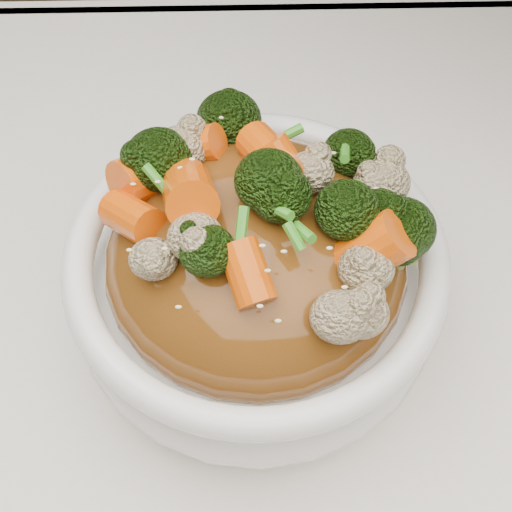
{
  "coord_description": "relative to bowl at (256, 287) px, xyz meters",
  "views": [
    {
      "loc": [
        0.05,
        -0.21,
        1.2
      ],
      "look_at": [
        0.06,
        0.04,
        0.83
      ],
      "focal_mm": 50.0,
      "sensor_mm": 36.0,
      "label": 1
    }
  ],
  "objects": [
    {
      "name": "scallions",
      "position": [
        -0.0,
        0.0,
        0.1
      ],
      "size": [
        0.15,
        0.15,
        0.02
      ],
      "primitive_type": null,
      "rotation": [
        0.0,
        0.0,
        0.04
      ],
      "color": "#35891F",
      "rests_on": "sauce_base"
    },
    {
      "name": "sesame_seeds",
      "position": [
        -0.0,
        0.0,
        0.1
      ],
      "size": [
        0.18,
        0.18,
        0.01
      ],
      "primitive_type": null,
      "rotation": [
        0.0,
        0.0,
        0.04
      ],
      "color": "#F7EAB0",
      "rests_on": "sauce_base"
    },
    {
      "name": "sauce_base",
      "position": [
        -0.0,
        0.0,
        0.03
      ],
      "size": [
        0.2,
        0.2,
        0.1
      ],
      "primitive_type": "ellipsoid",
      "rotation": [
        0.0,
        0.0,
        0.04
      ],
      "color": "brown",
      "rests_on": "bowl"
    },
    {
      "name": "tablecloth",
      "position": [
        -0.06,
        -0.04,
        -0.07
      ],
      "size": [
        1.2,
        0.8,
        0.04
      ],
      "primitive_type": "cube",
      "color": "white",
      "rests_on": "dining_table"
    },
    {
      "name": "cauliflower",
      "position": [
        -0.0,
        0.0,
        0.1
      ],
      "size": [
        0.2,
        0.2,
        0.04
      ],
      "primitive_type": null,
      "rotation": [
        0.0,
        0.0,
        0.04
      ],
      "color": "tan",
      "rests_on": "sauce_base"
    },
    {
      "name": "carrots",
      "position": [
        -0.0,
        0.0,
        0.1
      ],
      "size": [
        0.2,
        0.2,
        0.05
      ],
      "primitive_type": null,
      "rotation": [
        0.0,
        0.0,
        0.04
      ],
      "color": "#E85707",
      "rests_on": "sauce_base"
    },
    {
      "name": "broccoli",
      "position": [
        -0.0,
        0.0,
        0.1
      ],
      "size": [
        0.2,
        0.2,
        0.05
      ],
      "primitive_type": null,
      "rotation": [
        0.0,
        0.0,
        0.04
      ],
      "color": "black",
      "rests_on": "sauce_base"
    },
    {
      "name": "bowl",
      "position": [
        0.0,
        0.0,
        0.0
      ],
      "size": [
        0.25,
        0.25,
        0.09
      ],
      "primitive_type": null,
      "rotation": [
        0.0,
        0.0,
        0.04
      ],
      "color": "white",
      "rests_on": "tablecloth"
    }
  ]
}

